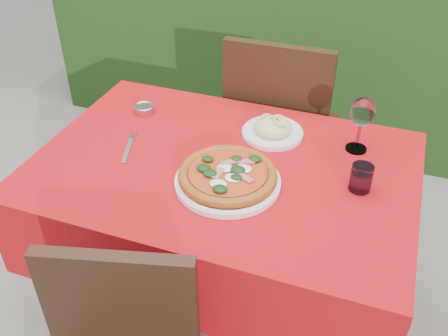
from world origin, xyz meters
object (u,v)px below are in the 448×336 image
(chair_far, at_px, (280,126))
(wine_glass, at_px, (362,114))
(pizza_plate, at_px, (228,177))
(pasta_plate, at_px, (273,130))
(fork, at_px, (127,150))
(water_glass, at_px, (361,179))
(steel_ramekin, at_px, (144,109))

(chair_far, xyz_separation_m, wine_glass, (0.36, -0.37, 0.33))
(pizza_plate, bearing_deg, wine_glass, 43.87)
(pasta_plate, xyz_separation_m, fork, (-0.44, -0.27, -0.02))
(pasta_plate, xyz_separation_m, water_glass, (0.34, -0.21, 0.02))
(water_glass, xyz_separation_m, fork, (-0.78, -0.06, -0.04))
(chair_far, distance_m, wine_glass, 0.61)
(water_glass, distance_m, fork, 0.78)
(water_glass, bearing_deg, steel_ramekin, 166.71)
(chair_far, bearing_deg, pizza_plate, 89.95)
(chair_far, height_order, wine_glass, chair_far)
(water_glass, relative_size, steel_ramekin, 1.25)
(fork, bearing_deg, steel_ramekin, 86.87)
(pizza_plate, bearing_deg, chair_far, 90.51)
(pasta_plate, bearing_deg, pizza_plate, -99.23)
(chair_far, height_order, fork, chair_far)
(pasta_plate, bearing_deg, steel_ramekin, -178.69)
(chair_far, relative_size, steel_ramekin, 13.81)
(chair_far, bearing_deg, wine_glass, 133.88)
(pasta_plate, relative_size, wine_glass, 1.11)
(fork, xyz_separation_m, steel_ramekin, (-0.07, 0.26, 0.01))
(chair_far, bearing_deg, fork, 58.92)
(pizza_plate, distance_m, pasta_plate, 0.33)
(steel_ramekin, bearing_deg, wine_glass, 1.43)
(chair_far, height_order, water_glass, chair_far)
(wine_glass, bearing_deg, steel_ramekin, -178.57)
(pizza_plate, relative_size, steel_ramekin, 5.27)
(pasta_plate, height_order, steel_ramekin, pasta_plate)
(wine_glass, bearing_deg, fork, -159.11)
(fork, height_order, steel_ramekin, steel_ramekin)
(steel_ramekin, bearing_deg, pasta_plate, 1.31)
(pizza_plate, height_order, steel_ramekin, pizza_plate)
(fork, bearing_deg, pasta_plate, 13.65)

